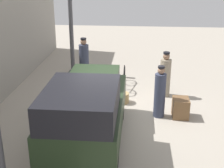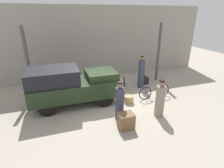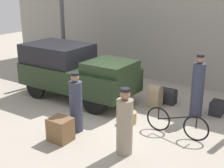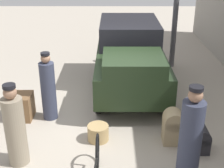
% 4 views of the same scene
% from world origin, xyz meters
% --- Properties ---
extents(ground_plane, '(30.00, 30.00, 0.00)m').
position_xyz_m(ground_plane, '(0.00, 0.00, 0.00)').
color(ground_plane, '#A89E8E').
extents(canopy_pillar_left, '(0.17, 0.17, 3.53)m').
position_xyz_m(canopy_pillar_left, '(-3.47, 2.21, 1.77)').
color(canopy_pillar_left, '#4C4C51').
rests_on(canopy_pillar_left, ground).
extents(truck, '(3.98, 1.80, 1.80)m').
position_xyz_m(truck, '(-1.63, 0.69, 1.00)').
color(truck, black).
rests_on(truck, ground).
extents(wicker_basket, '(0.44, 0.44, 0.34)m').
position_xyz_m(wicker_basket, '(0.96, -0.09, 0.17)').
color(wicker_basket, tan).
rests_on(wicker_basket, ground).
extents(porter_standing_middle, '(0.34, 0.34, 1.62)m').
position_xyz_m(porter_standing_middle, '(0.03, -1.26, 0.75)').
color(porter_standing_middle, '#33384C').
rests_on(porter_standing_middle, ground).
extents(porter_lifting_near_truck, '(0.38, 0.38, 1.60)m').
position_xyz_m(porter_lifting_near_truck, '(1.70, -1.54, 0.73)').
color(porter_lifting_near_truck, gray).
rests_on(porter_lifting_near_truck, ground).
extents(conductor_in_dark_uniform, '(0.36, 0.36, 1.88)m').
position_xyz_m(conductor_in_dark_uniform, '(2.37, 1.44, 0.87)').
color(conductor_in_dark_uniform, '#33384C').
rests_on(conductor_in_dark_uniform, ground).
extents(suitcase_tan_flat, '(0.56, 0.48, 0.60)m').
position_xyz_m(suitcase_tan_flat, '(0.04, -1.91, 0.30)').
color(suitcase_tan_flat, brown).
rests_on(suitcase_tan_flat, ground).
extents(trunk_barrel_dark, '(0.47, 0.35, 0.53)m').
position_xyz_m(trunk_barrel_dark, '(1.29, 1.93, 0.27)').
color(trunk_barrel_dark, '#232328').
rests_on(trunk_barrel_dark, ground).
extents(trunk_wicker_pale, '(0.38, 0.39, 0.73)m').
position_xyz_m(trunk_wicker_pale, '(1.03, 1.45, 0.38)').
color(trunk_wicker_pale, '#9E8966').
rests_on(trunk_wicker_pale, ground).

